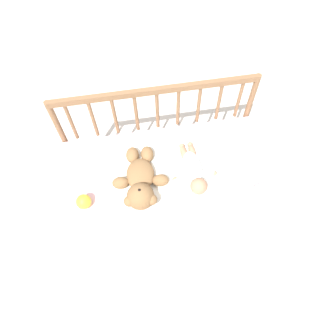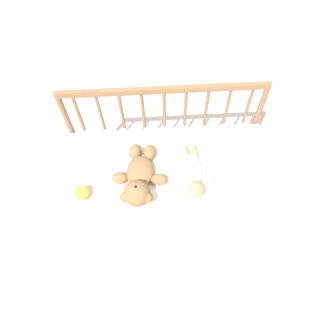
{
  "view_description": "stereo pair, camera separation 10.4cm",
  "coord_description": "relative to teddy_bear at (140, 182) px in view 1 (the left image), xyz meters",
  "views": [
    {
      "loc": [
        -0.16,
        -0.89,
        1.94
      ],
      "look_at": [
        0.0,
        0.0,
        0.5
      ],
      "focal_mm": 32.0,
      "sensor_mm": 36.0,
      "label": 1
    },
    {
      "loc": [
        -0.06,
        -0.9,
        1.94
      ],
      "look_at": [
        0.0,
        0.0,
        0.5
      ],
      "focal_mm": 32.0,
      "sensor_mm": 36.0,
      "label": 2
    }
  ],
  "objects": [
    {
      "name": "small_pillow",
      "position": [
        0.67,
        -0.19,
        -0.03
      ],
      "size": [
        0.2,
        0.16,
        0.06
      ],
      "color": "white",
      "rests_on": "crib_mattress"
    },
    {
      "name": "baby",
      "position": [
        0.31,
        0.03,
        -0.02
      ],
      "size": [
        0.28,
        0.37,
        0.1
      ],
      "color": "white",
      "rests_on": "crib_mattress"
    },
    {
      "name": "ground_plane",
      "position": [
        0.17,
        0.06,
        -0.49
      ],
      "size": [
        12.0,
        12.0,
        0.0
      ],
      "primitive_type": "plane",
      "color": "silver"
    },
    {
      "name": "crib_mattress",
      "position": [
        0.17,
        0.06,
        -0.27
      ],
      "size": [
        1.23,
        0.68,
        0.44
      ],
      "color": "#EDB7C6",
      "rests_on": "ground_plane"
    },
    {
      "name": "toy_ball",
      "position": [
        -0.32,
        -0.06,
        -0.02
      ],
      "size": [
        0.08,
        0.08,
        0.08
      ],
      "color": "yellow",
      "rests_on": "crib_mattress"
    },
    {
      "name": "teddy_bear",
      "position": [
        0.0,
        0.0,
        0.0
      ],
      "size": [
        0.32,
        0.43,
        0.15
      ],
      "color": "olive",
      "rests_on": "crib_mattress"
    },
    {
      "name": "crib_rail",
      "position": [
        0.17,
        0.42,
        0.05
      ],
      "size": [
        1.23,
        0.04,
        0.76
      ],
      "color": "brown",
      "rests_on": "ground_plane"
    },
    {
      "name": "blanket",
      "position": [
        0.15,
        0.06,
        -0.05
      ],
      "size": [
        0.82,
        0.53,
        0.01
      ],
      "color": "white",
      "rests_on": "crib_mattress"
    }
  ]
}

